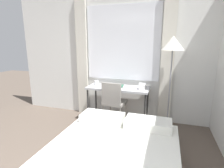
# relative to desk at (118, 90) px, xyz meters

# --- Properties ---
(wall_back_with_window) EXTENTS (4.71, 0.13, 2.70)m
(wall_back_with_window) POSITION_rel_desk_xyz_m (-0.08, 0.32, 0.67)
(wall_back_with_window) COLOR silver
(wall_back_with_window) RESTS_ON ground_plane
(desk) EXTENTS (1.22, 0.50, 0.75)m
(desk) POSITION_rel_desk_xyz_m (0.00, 0.00, 0.00)
(desk) COLOR #B2B2B7
(desk) RESTS_ON ground_plane
(desk_chair) EXTENTS (0.44, 0.44, 0.89)m
(desk_chair) POSITION_rel_desk_xyz_m (-0.03, -0.19, -0.16)
(desk_chair) COLOR gray
(desk_chair) RESTS_ON ground_plane
(standing_lamp) EXTENTS (0.38, 0.38, 1.72)m
(standing_lamp) POSITION_rel_desk_xyz_m (0.97, -0.03, 0.80)
(standing_lamp) COLOR #4C4C51
(standing_lamp) RESTS_ON ground_plane
(telephone) EXTENTS (0.13, 0.18, 0.12)m
(telephone) POSITION_rel_desk_xyz_m (0.48, -0.02, 0.12)
(telephone) COLOR white
(telephone) RESTS_ON desk
(book) EXTENTS (0.29, 0.22, 0.02)m
(book) POSITION_rel_desk_xyz_m (-0.04, 0.04, 0.08)
(book) COLOR #33664C
(book) RESTS_ON desk
(mug) EXTENTS (0.09, 0.09, 0.10)m
(mug) POSITION_rel_desk_xyz_m (-0.46, 0.01, 0.12)
(mug) COLOR white
(mug) RESTS_ON desk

